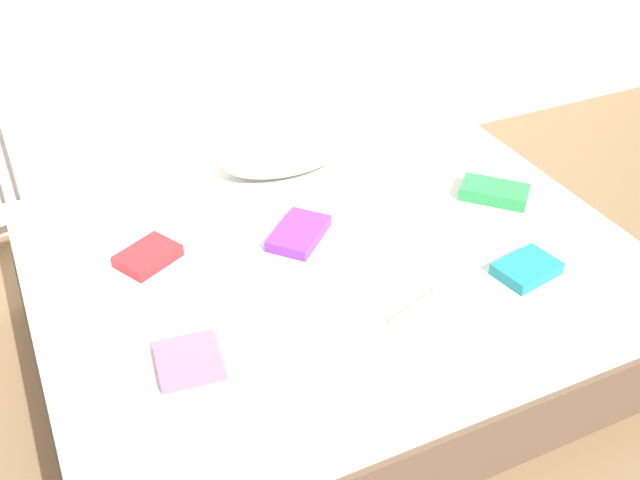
% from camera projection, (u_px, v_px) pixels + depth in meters
% --- Properties ---
extents(ground_plane, '(8.00, 8.00, 0.00)m').
position_uv_depth(ground_plane, '(326.00, 349.00, 2.84)').
color(ground_plane, '#93704C').
extents(bed, '(2.00, 1.50, 0.50)m').
position_uv_depth(bed, '(326.00, 299.00, 2.69)').
color(bed, brown).
rests_on(bed, ground).
extents(pillow, '(0.52, 0.28, 0.15)m').
position_uv_depth(pillow, '(285.00, 152.00, 2.91)').
color(pillow, white).
rests_on(pillow, bed).
extents(textbook_white, '(0.27, 0.21, 0.02)m').
position_uv_depth(textbook_white, '(432.00, 316.00, 2.23)').
color(textbook_white, white).
rests_on(textbook_white, bed).
extents(textbook_green, '(0.27, 0.27, 0.05)m').
position_uv_depth(textbook_green, '(494.00, 192.00, 2.76)').
color(textbook_green, green).
rests_on(textbook_green, bed).
extents(textbook_purple, '(0.28, 0.27, 0.04)m').
position_uv_depth(textbook_purple, '(299.00, 233.00, 2.56)').
color(textbook_purple, purple).
rests_on(textbook_purple, bed).
extents(textbook_red, '(0.23, 0.21, 0.04)m').
position_uv_depth(textbook_red, '(148.00, 256.00, 2.45)').
color(textbook_red, red).
rests_on(textbook_red, bed).
extents(textbook_pink, '(0.20, 0.21, 0.03)m').
position_uv_depth(textbook_pink, '(189.00, 360.00, 2.07)').
color(textbook_pink, pink).
rests_on(textbook_pink, bed).
extents(textbook_teal, '(0.22, 0.18, 0.04)m').
position_uv_depth(textbook_teal, '(527.00, 269.00, 2.40)').
color(textbook_teal, teal).
rests_on(textbook_teal, bed).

